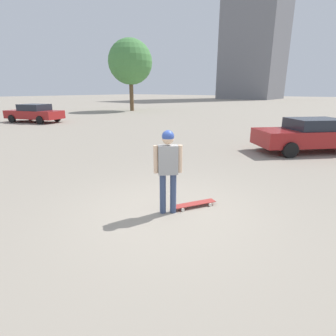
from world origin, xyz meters
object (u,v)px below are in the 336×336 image
at_px(skateboard, 194,204).
at_px(car_parked_near, 312,135).
at_px(car_parked_far, 34,113).
at_px(person, 168,163).

relative_size(skateboard, car_parked_near, 0.22).
xyz_separation_m(car_parked_near, car_parked_far, (-19.59, -1.77, 0.01)).
distance_m(skateboard, car_parked_near, 7.69).
bearing_deg(car_parked_near, car_parked_far, -39.65).
height_order(skateboard, car_parked_near, car_parked_near).
distance_m(person, skateboard, 1.20).
bearing_deg(person, skateboard, 19.44).
height_order(person, skateboard, person).
bearing_deg(car_parked_near, person, 36.29).
xyz_separation_m(person, car_parked_near, (1.28, 8.17, -0.37)).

